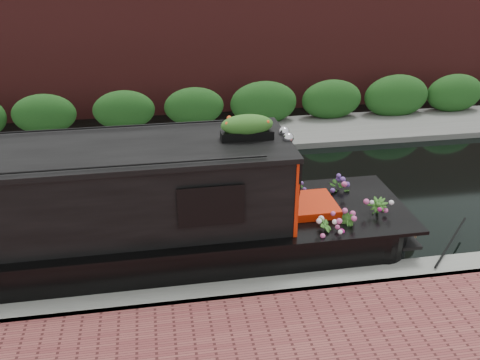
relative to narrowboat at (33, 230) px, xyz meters
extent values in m
plane|color=black|center=(3.42, 1.98, -0.91)|extent=(80.00, 80.00, 0.00)
cube|color=gray|center=(3.42, -1.32, -0.91)|extent=(40.00, 0.60, 0.50)
cube|color=#62625E|center=(3.42, 6.18, -0.91)|extent=(40.00, 2.40, 0.34)
cube|color=#1D4C19|center=(3.42, 7.08, -0.91)|extent=(40.00, 1.10, 2.80)
cube|color=#571E1D|center=(3.42, 9.18, -0.91)|extent=(40.00, 1.00, 8.00)
cube|color=red|center=(4.50, 0.00, 0.64)|extent=(0.07, 1.91, 1.47)
cube|color=black|center=(3.05, -0.97, 0.72)|extent=(0.98, 0.04, 0.60)
cube|color=red|center=(5.06, 0.00, -0.15)|extent=(0.88, 0.98, 0.54)
sphere|color=silver|center=(4.51, -0.15, 1.50)|extent=(0.20, 0.20, 0.20)
sphere|color=silver|center=(4.51, 0.15, 1.50)|extent=(0.20, 0.20, 0.20)
cube|color=black|center=(3.81, 0.00, 1.54)|extent=(0.91, 0.26, 0.15)
ellipsoid|color=#F0501A|center=(3.81, 0.00, 1.75)|extent=(1.00, 0.29, 0.26)
imported|color=#346C24|center=(5.07, -0.80, -0.11)|extent=(0.37, 0.39, 0.62)
imported|color=#346C24|center=(5.50, -0.72, -0.13)|extent=(0.30, 0.36, 0.59)
imported|color=#346C24|center=(5.89, 0.66, -0.14)|extent=(0.67, 0.66, 0.56)
imported|color=#346C24|center=(6.21, -0.35, -0.09)|extent=(0.53, 0.53, 0.67)
imported|color=#346C24|center=(4.99, 0.83, -0.06)|extent=(0.32, 0.42, 0.72)
cylinder|color=#826044|center=(7.02, 0.00, -0.73)|extent=(0.36, 0.41, 0.36)
camera|label=1|loc=(2.24, -8.55, 4.83)|focal=40.00mm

